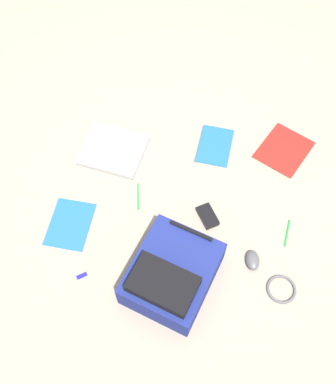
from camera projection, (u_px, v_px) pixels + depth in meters
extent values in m
plane|color=gray|center=(173.00, 203.00, 2.16)|extent=(3.88, 3.88, 0.00)
cube|color=navy|center=(172.00, 274.00, 1.91)|extent=(0.40, 0.45, 0.15)
cube|color=black|center=(163.00, 284.00, 1.79)|extent=(0.29, 0.23, 0.05)
cylinder|color=black|center=(191.00, 231.00, 1.92)|extent=(0.19, 0.06, 0.02)
cube|color=#929296|center=(113.00, 151.00, 2.31)|extent=(0.33, 0.29, 0.02)
cube|color=#B7B7BC|center=(113.00, 149.00, 2.29)|extent=(0.32, 0.28, 0.01)
cube|color=silver|center=(215.00, 147.00, 2.32)|extent=(0.16, 0.23, 0.01)
cube|color=#1E5999|center=(215.00, 146.00, 2.31)|extent=(0.16, 0.24, 0.00)
cube|color=silver|center=(284.00, 150.00, 2.31)|extent=(0.30, 0.32, 0.01)
cube|color=red|center=(284.00, 150.00, 2.31)|extent=(0.31, 0.33, 0.00)
cube|color=silver|center=(70.00, 225.00, 2.10)|extent=(0.19, 0.24, 0.01)
cube|color=#1E5999|center=(70.00, 224.00, 2.09)|extent=(0.19, 0.25, 0.00)
ellipsoid|color=#4C4C51|center=(253.00, 260.00, 2.00)|extent=(0.08, 0.10, 0.04)
torus|color=#4C4C51|center=(281.00, 289.00, 1.95)|extent=(0.13, 0.13, 0.01)
cube|color=black|center=(208.00, 216.00, 2.11)|extent=(0.12, 0.13, 0.03)
cylinder|color=#198C33|center=(138.00, 196.00, 2.18)|extent=(0.04, 0.14, 0.01)
cylinder|color=#198C33|center=(287.00, 233.00, 2.08)|extent=(0.02, 0.14, 0.01)
cube|color=#191999|center=(82.00, 276.00, 1.98)|extent=(0.05, 0.04, 0.01)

